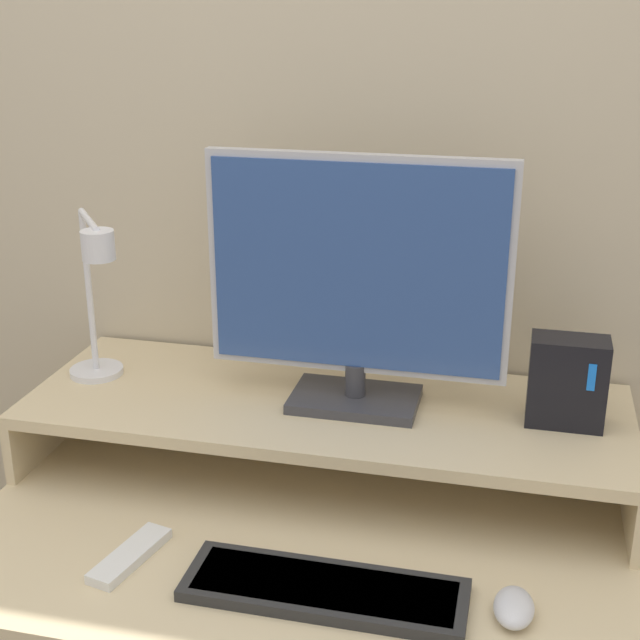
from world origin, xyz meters
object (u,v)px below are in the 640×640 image
Objects in this scene: monitor at (357,280)px; remote_control at (130,556)px; keyboard at (325,589)px; mouse at (514,607)px; desk_lamp at (96,298)px; router_dock at (567,382)px.

remote_control is at bearing -128.41° from monitor.
mouse is (0.27, 0.01, 0.01)m from keyboard.
keyboard is (0.49, -0.32, -0.30)m from desk_lamp.
router_dock is (0.36, 0.01, -0.15)m from monitor.
monitor reaches higher than remote_control.
keyboard is (0.03, -0.37, -0.35)m from monitor.
remote_control is at bearing -150.56° from router_dock.
desk_lamp is at bearing -174.47° from monitor.
monitor is at bearing -178.82° from router_dock.
mouse is at bearing -22.02° from desk_lamp.
mouse reaches higher than remote_control.
keyboard reaches higher than remote_control.
router_dock reaches higher than keyboard.
router_dock is (0.82, 0.05, -0.10)m from desk_lamp.
mouse is at bearing 2.99° from keyboard.
desk_lamp is at bearing -176.36° from router_dock.
router_dock is 0.94× the size of remote_control.
monitor is 0.51m from keyboard.
remote_control is (0.18, -0.31, -0.30)m from desk_lamp.
desk_lamp is at bearing 157.98° from mouse.
remote_control is at bearing -59.16° from desk_lamp.
monitor is 5.87× the size of mouse.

